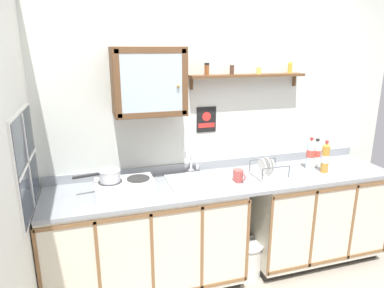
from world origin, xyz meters
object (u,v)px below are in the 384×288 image
object	(u,v)px
bottle_water_clear_0	(310,154)
wall_cabinet	(148,81)
sink	(199,185)
saucepan	(109,175)
mug	(238,176)
bottle_juice_amber_2	(325,158)
dish_rack	(268,171)
trash_bin	(247,258)
warning_sign	(206,120)
bottle_opaque_white_1	(316,153)
hot_plate_stove	(125,186)

from	to	relation	value
bottle_water_clear_0	wall_cabinet	world-z (taller)	wall_cabinet
sink	wall_cabinet	world-z (taller)	wall_cabinet
saucepan	mug	bearing A→B (deg)	-4.49
bottle_water_clear_0	bottle_juice_amber_2	bearing A→B (deg)	-56.89
dish_rack	trash_bin	size ratio (longest dim) A/B	0.84
sink	bottle_water_clear_0	world-z (taller)	bottle_water_clear_0
sink	dish_rack	xyz separation A→B (m)	(0.63, -0.05, 0.08)
warning_sign	bottle_opaque_white_1	bearing A→B (deg)	-11.46
hot_plate_stove	dish_rack	size ratio (longest dim) A/B	1.63
bottle_water_clear_0	bottle_juice_amber_2	size ratio (longest dim) A/B	1.01
saucepan	bottle_juice_amber_2	bearing A→B (deg)	-2.84
wall_cabinet	bottle_opaque_white_1	bearing A→B (deg)	-1.94
sink	bottle_opaque_white_1	xyz separation A→B (m)	(1.20, 0.06, 0.16)
saucepan	bottle_juice_amber_2	xyz separation A→B (m)	(1.91, -0.09, -0.01)
saucepan	warning_sign	size ratio (longest dim) A/B	1.55
warning_sign	trash_bin	xyz separation A→B (m)	(0.26, -0.42, -1.21)
hot_plate_stove	saucepan	distance (m)	0.15
mug	warning_sign	world-z (taller)	warning_sign
bottle_juice_amber_2	warning_sign	bearing A→B (deg)	159.16
sink	bottle_water_clear_0	distance (m)	1.10
bottle_juice_amber_2	dish_rack	distance (m)	0.55
hot_plate_stove	trash_bin	world-z (taller)	hot_plate_stove
saucepan	dish_rack	size ratio (longest dim) A/B	1.28
dish_rack	wall_cabinet	world-z (taller)	wall_cabinet
bottle_opaque_white_1	bottle_juice_amber_2	xyz separation A→B (m)	(-0.03, -0.17, 0.01)
wall_cabinet	warning_sign	bearing A→B (deg)	16.27
sink	bottle_juice_amber_2	xyz separation A→B (m)	(1.16, -0.12, 0.17)
hot_plate_stove	bottle_water_clear_0	size ratio (longest dim) A/B	1.52
bottle_water_clear_0	warning_sign	size ratio (longest dim) A/B	1.30
saucepan	mug	distance (m)	1.07
sink	bottle_water_clear_0	size ratio (longest dim) A/B	1.78
bottle_water_clear_0	wall_cabinet	distance (m)	1.64
bottle_juice_amber_2	warning_sign	xyz separation A→B (m)	(-1.01, 0.39, 0.34)
wall_cabinet	bottle_juice_amber_2	bearing A→B (deg)	-8.31
bottle_water_clear_0	dish_rack	distance (m)	0.48
sink	bottle_water_clear_0	bearing A→B (deg)	-0.04
hot_plate_stove	dish_rack	distance (m)	1.26
bottle_juice_amber_2	dish_rack	world-z (taller)	bottle_juice_amber_2
sink	trash_bin	distance (m)	0.83
mug	wall_cabinet	world-z (taller)	wall_cabinet
bottle_opaque_white_1	dish_rack	xyz separation A→B (m)	(-0.57, -0.10, -0.09)
saucepan	trash_bin	xyz separation A→B (m)	(1.16, -0.13, -0.88)
saucepan	warning_sign	distance (m)	1.00
bottle_opaque_white_1	trash_bin	size ratio (longest dim) A/B	0.80
sink	warning_sign	size ratio (longest dim) A/B	2.31
saucepan	bottle_opaque_white_1	world-z (taller)	bottle_opaque_white_1
saucepan	wall_cabinet	size ratio (longest dim) A/B	0.64
mug	trash_bin	size ratio (longest dim) A/B	0.37
trash_bin	mug	bearing A→B (deg)	154.59
bottle_opaque_white_1	warning_sign	distance (m)	1.12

